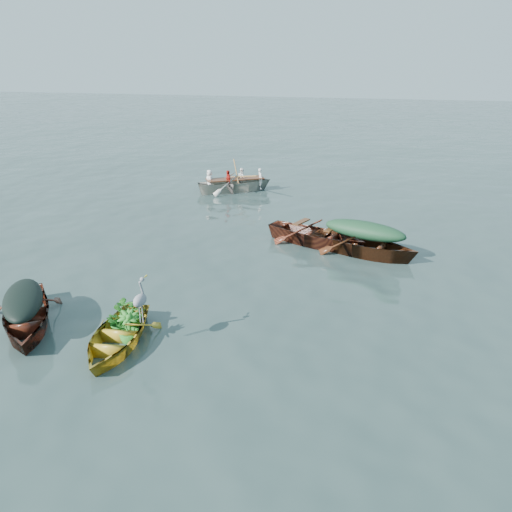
{
  "coord_description": "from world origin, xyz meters",
  "views": [
    {
      "loc": [
        2.97,
        -10.29,
        5.38
      ],
      "look_at": [
        -0.38,
        1.65,
        0.5
      ],
      "focal_mm": 35.0,
      "sensor_mm": 36.0,
      "label": 1
    }
  ],
  "objects": [
    {
      "name": "oars",
      "position": [
        -3.68,
        10.06,
        0.58
      ],
      "size": [
        1.9,
        2.52,
        0.06
      ],
      "primitive_type": null,
      "rotation": [
        0.0,
        0.0,
        2.13
      ],
      "color": "olive",
      "rests_on": "rowed_boat"
    },
    {
      "name": "yellow_dinghy",
      "position": [
        -2.08,
        -2.68,
        0.0
      ],
      "size": [
        1.85,
        3.35,
        0.86
      ],
      "primitive_type": "imported",
      "rotation": [
        0.0,
        0.0,
        0.16
      ],
      "color": "#B39122",
      "rests_on": "ground"
    },
    {
      "name": "green_tarp_boat",
      "position": [
        2.3,
        3.81,
        0.0
      ],
      "size": [
        4.71,
        2.69,
        1.06
      ],
      "primitive_type": "imported",
      "rotation": [
        0.0,
        0.0,
        1.26
      ],
      "color": "#4A2211",
      "rests_on": "ground"
    },
    {
      "name": "ground",
      "position": [
        0.0,
        0.0,
        0.0
      ],
      "size": [
        140.0,
        140.0,
        0.0
      ],
      "primitive_type": "plane",
      "color": "#2E413E",
      "rests_on": "ground"
    },
    {
      "name": "dark_covered_boat",
      "position": [
        -4.34,
        -2.51,
        0.0
      ],
      "size": [
        3.43,
        3.96,
        0.97
      ],
      "primitive_type": "imported",
      "rotation": [
        0.0,
        0.0,
        0.63
      ],
      "color": "#521B13",
      "rests_on": "ground"
    },
    {
      "name": "rowed_boat",
      "position": [
        -3.68,
        10.06,
        0.0
      ],
      "size": [
        4.57,
        3.58,
        1.1
      ],
      "primitive_type": "imported",
      "rotation": [
        0.0,
        0.0,
        2.13
      ],
      "color": "beige",
      "rests_on": "ground"
    },
    {
      "name": "dark_tarp_cover",
      "position": [
        -4.34,
        -2.51,
        0.69
      ],
      "size": [
        1.89,
        2.18,
        0.4
      ],
      "primitive_type": "ellipsoid",
      "rotation": [
        0.0,
        0.0,
        0.63
      ],
      "color": "black",
      "rests_on": "dark_covered_boat"
    },
    {
      "name": "heron",
      "position": [
        -1.54,
        -2.54,
        0.89
      ],
      "size": [
        0.34,
        0.44,
        0.92
      ],
      "primitive_type": null,
      "rotation": [
        0.0,
        0.0,
        0.16
      ],
      "color": "gray",
      "rests_on": "yellow_dinghy"
    },
    {
      "name": "dinghy_weeds",
      "position": [
        -2.14,
        -2.13,
        0.73
      ],
      "size": [
        0.83,
        1.0,
        0.6
      ],
      "primitive_type": "imported",
      "rotation": [
        0.0,
        0.0,
        0.16
      ],
      "color": "#1F5E18",
      "rests_on": "yellow_dinghy"
    },
    {
      "name": "open_wooden_boat",
      "position": [
        0.82,
        4.28,
        0.0
      ],
      "size": [
        4.74,
        2.89,
        1.07
      ],
      "primitive_type": "imported",
      "rotation": [
        0.0,
        0.0,
        1.22
      ],
      "color": "maroon",
      "rests_on": "ground"
    },
    {
      "name": "rowers",
      "position": [
        -3.68,
        10.06,
        0.93
      ],
      "size": [
        3.34,
        2.73,
        0.76
      ],
      "primitive_type": "imported",
      "rotation": [
        0.0,
        0.0,
        2.13
      ],
      "color": "silver",
      "rests_on": "rowed_boat"
    },
    {
      "name": "thwart_benches",
      "position": [
        0.82,
        4.28,
        0.55
      ],
      "size": [
        2.42,
        1.58,
        0.04
      ],
      "primitive_type": null,
      "rotation": [
        0.0,
        0.0,
        1.22
      ],
      "color": "#472510",
      "rests_on": "open_wooden_boat"
    },
    {
      "name": "green_tarp_cover",
      "position": [
        2.3,
        3.81,
        0.79
      ],
      "size": [
        2.59,
        1.48,
        0.52
      ],
      "primitive_type": "ellipsoid",
      "rotation": [
        0.0,
        0.0,
        1.26
      ],
      "color": "#193D22",
      "rests_on": "green_tarp_boat"
    }
  ]
}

